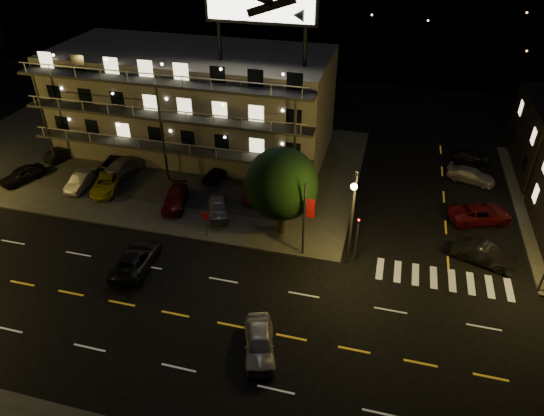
% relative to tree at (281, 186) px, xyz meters
% --- Properties ---
extents(ground, '(140.00, 140.00, 0.00)m').
position_rel_tree_xyz_m(ground, '(-2.67, -10.64, -4.62)').
color(ground, black).
rests_on(ground, ground).
extents(curb_nw, '(44.00, 24.00, 0.15)m').
position_rel_tree_xyz_m(curb_nw, '(-16.67, 9.36, -4.54)').
color(curb_nw, '#31312F').
rests_on(curb_nw, ground).
extents(motel, '(28.00, 13.80, 18.10)m').
position_rel_tree_xyz_m(motel, '(-12.61, 13.24, 0.72)').
color(motel, gray).
rests_on(motel, ground).
extents(streetlight_nc, '(0.44, 1.92, 8.00)m').
position_rel_tree_xyz_m(streetlight_nc, '(5.83, -2.70, 0.34)').
color(streetlight_nc, '#2D2D30').
rests_on(streetlight_nc, ground).
extents(signal_nw, '(0.20, 0.27, 4.60)m').
position_rel_tree_xyz_m(signal_nw, '(6.33, -2.14, -2.05)').
color(signal_nw, '#2D2D30').
rests_on(signal_nw, ground).
extents(banner_north, '(0.83, 0.16, 6.40)m').
position_rel_tree_xyz_m(banner_north, '(2.42, -2.24, -1.19)').
color(banner_north, '#2D2D30').
rests_on(banner_north, ground).
extents(stop_sign, '(0.91, 0.11, 2.61)m').
position_rel_tree_xyz_m(stop_sign, '(-5.67, -2.07, -2.91)').
color(stop_sign, '#2D2D30').
rests_on(stop_sign, ground).
extents(tree, '(5.97, 5.75, 7.52)m').
position_rel_tree_xyz_m(tree, '(0.00, 0.00, 0.00)').
color(tree, black).
rests_on(tree, curb_nw).
extents(lot_car_0, '(3.09, 4.55, 1.44)m').
position_rel_tree_xyz_m(lot_car_0, '(-26.11, 1.85, -3.75)').
color(lot_car_0, black).
rests_on(lot_car_0, curb_nw).
extents(lot_car_1, '(1.62, 4.22, 1.37)m').
position_rel_tree_xyz_m(lot_car_1, '(-19.97, 2.28, -3.78)').
color(lot_car_1, gray).
rests_on(lot_car_1, curb_nw).
extents(lot_car_2, '(3.41, 5.11, 1.30)m').
position_rel_tree_xyz_m(lot_car_2, '(-17.40, 2.39, -3.82)').
color(lot_car_2, gold).
rests_on(lot_car_2, curb_nw).
extents(lot_car_3, '(2.80, 4.87, 1.33)m').
position_rel_tree_xyz_m(lot_car_3, '(-10.04, 1.60, -3.80)').
color(lot_car_3, '#5D0D14').
rests_on(lot_car_3, curb_nw).
extents(lot_car_4, '(3.07, 4.51, 1.42)m').
position_rel_tree_xyz_m(lot_car_4, '(-5.86, 1.27, -3.76)').
color(lot_car_4, gray).
rests_on(lot_car_4, curb_nw).
extents(lot_car_5, '(2.03, 3.90, 1.22)m').
position_rel_tree_xyz_m(lot_car_5, '(-25.33, 6.86, -3.86)').
color(lot_car_5, black).
rests_on(lot_car_5, curb_nw).
extents(lot_car_6, '(2.83, 5.12, 1.36)m').
position_rel_tree_xyz_m(lot_car_6, '(-18.70, 6.16, -3.79)').
color(lot_car_6, black).
rests_on(lot_car_6, curb_nw).
extents(lot_car_7, '(3.28, 5.60, 1.53)m').
position_rel_tree_xyz_m(lot_car_7, '(-17.25, 6.18, -3.71)').
color(lot_car_7, gray).
rests_on(lot_car_7, curb_nw).
extents(lot_car_8, '(2.29, 3.81, 1.22)m').
position_rel_tree_xyz_m(lot_car_8, '(-8.06, 6.86, -3.86)').
color(lot_car_8, black).
rests_on(lot_car_8, curb_nw).
extents(lot_car_9, '(1.68, 4.45, 1.45)m').
position_rel_tree_xyz_m(lot_car_9, '(-3.47, 4.93, -3.74)').
color(lot_car_9, '#5D0D14').
rests_on(lot_car_9, curb_nw).
extents(side_car_0, '(4.91, 3.12, 1.53)m').
position_rel_tree_xyz_m(side_car_0, '(15.87, 0.31, -3.86)').
color(side_car_0, black).
rests_on(side_car_0, ground).
extents(side_car_1, '(5.86, 4.23, 1.48)m').
position_rel_tree_xyz_m(side_car_1, '(16.07, 6.11, -3.88)').
color(side_car_1, '#5D0D14').
rests_on(side_car_1, ground).
extents(side_car_2, '(4.86, 3.10, 1.31)m').
position_rel_tree_xyz_m(side_car_2, '(15.88, 12.98, -3.96)').
color(side_car_2, gray).
rests_on(side_car_2, ground).
extents(side_car_3, '(3.92, 1.85, 1.29)m').
position_rel_tree_xyz_m(side_car_3, '(16.24, 17.42, -3.97)').
color(side_car_3, black).
rests_on(side_car_3, ground).
extents(road_car_east, '(3.11, 4.84, 1.53)m').
position_rel_tree_xyz_m(road_car_east, '(1.66, -12.17, -3.85)').
color(road_car_east, gray).
rests_on(road_car_east, ground).
extents(road_car_west, '(2.86, 5.52, 1.49)m').
position_rel_tree_xyz_m(road_car_west, '(-9.47, -6.89, -3.88)').
color(road_car_west, black).
rests_on(road_car_west, ground).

